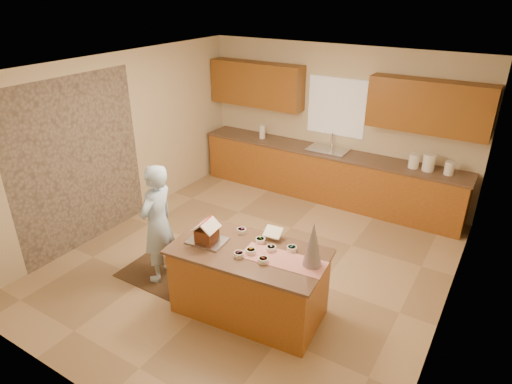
# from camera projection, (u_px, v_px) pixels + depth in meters

# --- Properties ---
(floor) EXTENTS (5.50, 5.50, 0.00)m
(floor) POSITION_uv_depth(u_px,v_px,m) (255.00, 262.00, 6.32)
(floor) COLOR tan
(floor) RESTS_ON ground
(ceiling) EXTENTS (5.50, 5.50, 0.00)m
(ceiling) POSITION_uv_depth(u_px,v_px,m) (254.00, 69.00, 5.16)
(ceiling) COLOR silver
(ceiling) RESTS_ON floor
(wall_back) EXTENTS (5.50, 5.50, 0.00)m
(wall_back) POSITION_uv_depth(u_px,v_px,m) (336.00, 123.00, 7.85)
(wall_back) COLOR beige
(wall_back) RESTS_ON floor
(wall_front) EXTENTS (5.50, 5.50, 0.00)m
(wall_front) POSITION_uv_depth(u_px,v_px,m) (78.00, 288.00, 3.62)
(wall_front) COLOR beige
(wall_front) RESTS_ON floor
(wall_left) EXTENTS (5.50, 5.50, 0.00)m
(wall_left) POSITION_uv_depth(u_px,v_px,m) (119.00, 142.00, 6.92)
(wall_left) COLOR beige
(wall_left) RESTS_ON floor
(wall_right) EXTENTS (5.50, 5.50, 0.00)m
(wall_right) POSITION_uv_depth(u_px,v_px,m) (460.00, 225.00, 4.55)
(wall_right) COLOR beige
(wall_right) RESTS_ON floor
(stone_accent) EXTENTS (0.00, 2.50, 2.50)m
(stone_accent) POSITION_uv_depth(u_px,v_px,m) (79.00, 164.00, 6.34)
(stone_accent) COLOR gray
(stone_accent) RESTS_ON wall_left
(window_curtain) EXTENTS (1.05, 0.03, 1.00)m
(window_curtain) POSITION_uv_depth(u_px,v_px,m) (337.00, 107.00, 7.70)
(window_curtain) COLOR white
(window_curtain) RESTS_ON wall_back
(back_counter_base) EXTENTS (4.80, 0.60, 0.88)m
(back_counter_base) POSITION_uv_depth(u_px,v_px,m) (326.00, 176.00, 8.01)
(back_counter_base) COLOR #9D5D20
(back_counter_base) RESTS_ON floor
(back_counter_top) EXTENTS (4.85, 0.63, 0.04)m
(back_counter_top) POSITION_uv_depth(u_px,v_px,m) (327.00, 152.00, 7.81)
(back_counter_top) COLOR brown
(back_counter_top) RESTS_ON back_counter_base
(upper_cabinet_left) EXTENTS (1.85, 0.35, 0.80)m
(upper_cabinet_left) POSITION_uv_depth(u_px,v_px,m) (257.00, 84.00, 8.21)
(upper_cabinet_left) COLOR brown
(upper_cabinet_left) RESTS_ON wall_back
(upper_cabinet_right) EXTENTS (1.85, 0.35, 0.80)m
(upper_cabinet_right) POSITION_uv_depth(u_px,v_px,m) (429.00, 107.00, 6.74)
(upper_cabinet_right) COLOR brown
(upper_cabinet_right) RESTS_ON wall_back
(sink) EXTENTS (0.70, 0.45, 0.12)m
(sink) POSITION_uv_depth(u_px,v_px,m) (327.00, 152.00, 7.82)
(sink) COLOR silver
(sink) RESTS_ON back_counter_top
(faucet) EXTENTS (0.03, 0.03, 0.28)m
(faucet) POSITION_uv_depth(u_px,v_px,m) (332.00, 141.00, 7.88)
(faucet) COLOR silver
(faucet) RESTS_ON back_counter_top
(island_base) EXTENTS (1.78, 1.01, 0.83)m
(island_base) POSITION_uv_depth(u_px,v_px,m) (249.00, 283.00, 5.20)
(island_base) COLOR #9D5D20
(island_base) RESTS_ON floor
(island_top) EXTENTS (1.86, 1.09, 0.04)m
(island_top) POSITION_uv_depth(u_px,v_px,m) (249.00, 252.00, 5.01)
(island_top) COLOR brown
(island_top) RESTS_ON island_base
(table_runner) EXTENTS (0.98, 0.43, 0.01)m
(table_runner) POSITION_uv_depth(u_px,v_px,m) (283.00, 260.00, 4.83)
(table_runner) COLOR #A80E0C
(table_runner) RESTS_ON island_top
(baking_tray) EXTENTS (0.46, 0.36, 0.02)m
(baking_tray) POSITION_uv_depth(u_px,v_px,m) (207.00, 241.00, 5.16)
(baking_tray) COLOR silver
(baking_tray) RESTS_ON island_top
(cookbook) EXTENTS (0.22, 0.18, 0.09)m
(cookbook) POSITION_uv_depth(u_px,v_px,m) (273.00, 232.00, 5.20)
(cookbook) COLOR white
(cookbook) RESTS_ON island_top
(tinsel_tree) EXTENTS (0.23, 0.23, 0.52)m
(tinsel_tree) POSITION_uv_depth(u_px,v_px,m) (313.00, 244.00, 4.63)
(tinsel_tree) COLOR #B6B8C3
(tinsel_tree) RESTS_ON island_top
(rug) EXTENTS (1.09, 0.71, 0.01)m
(rug) POSITION_uv_depth(u_px,v_px,m) (161.00, 275.00, 6.03)
(rug) COLOR black
(rug) RESTS_ON floor
(boy) EXTENTS (0.44, 0.62, 1.61)m
(boy) POSITION_uv_depth(u_px,v_px,m) (158.00, 224.00, 5.65)
(boy) COLOR #AED1F7
(boy) RESTS_ON rug
(canister_a) EXTENTS (0.17, 0.17, 0.23)m
(canister_a) POSITION_uv_depth(u_px,v_px,m) (414.00, 161.00, 7.05)
(canister_a) COLOR white
(canister_a) RESTS_ON back_counter_top
(canister_b) EXTENTS (0.19, 0.19, 0.27)m
(canister_b) POSITION_uv_depth(u_px,v_px,m) (429.00, 162.00, 6.94)
(canister_b) COLOR white
(canister_b) RESTS_ON back_counter_top
(canister_c) EXTENTS (0.15, 0.15, 0.21)m
(canister_c) POSITION_uv_depth(u_px,v_px,m) (449.00, 168.00, 6.80)
(canister_c) COLOR white
(canister_c) RESTS_ON back_counter_top
(paper_towel) EXTENTS (0.11, 0.11, 0.25)m
(paper_towel) POSITION_uv_depth(u_px,v_px,m) (262.00, 132.00, 8.39)
(paper_towel) COLOR white
(paper_towel) RESTS_ON back_counter_top
(gingerbread_house) EXTENTS (0.28, 0.29, 0.27)m
(gingerbread_house) POSITION_uv_depth(u_px,v_px,m) (207.00, 233.00, 5.12)
(gingerbread_house) COLOR #5F2A19
(gingerbread_house) RESTS_ON baking_tray
(candy_bowls) EXTENTS (0.82, 0.56, 0.05)m
(candy_bowls) POSITION_uv_depth(u_px,v_px,m) (260.00, 247.00, 5.01)
(candy_bowls) COLOR #943177
(candy_bowls) RESTS_ON island_top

